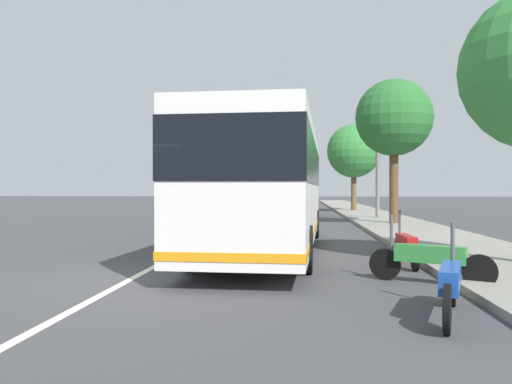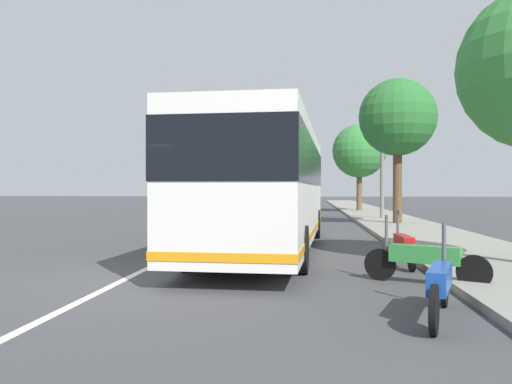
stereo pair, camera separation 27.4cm
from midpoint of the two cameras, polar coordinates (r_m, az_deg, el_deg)
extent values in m
plane|color=#424244|center=(10.57, -14.15, -9.18)|extent=(220.00, 220.00, 0.00)
cube|color=gray|center=(20.40, 17.22, -4.38)|extent=(110.00, 3.60, 0.14)
cube|color=silver|center=(20.22, -4.87, -4.60)|extent=(110.00, 0.16, 0.01)
cube|color=silver|center=(14.77, 0.91, 0.81)|extent=(12.38, 3.19, 3.03)
cube|color=black|center=(14.79, 0.91, 3.04)|extent=(12.42, 3.23, 1.13)
cube|color=orange|center=(14.82, 0.91, -4.09)|extent=(12.41, 3.22, 0.16)
cylinder|color=black|center=(18.86, -1.23, -3.44)|extent=(1.01, 0.35, 1.00)
cylinder|color=black|center=(18.64, 5.98, -3.49)|extent=(1.01, 0.35, 1.00)
cylinder|color=black|center=(11.21, -7.56, -6.04)|extent=(1.01, 0.35, 1.00)
cylinder|color=black|center=(10.83, 4.65, -6.27)|extent=(1.01, 0.35, 1.00)
cylinder|color=black|center=(8.39, 19.78, -9.56)|extent=(0.61, 0.27, 0.61)
cylinder|color=black|center=(6.76, 19.00, -11.99)|extent=(0.61, 0.27, 0.61)
cube|color=#1947A5|center=(7.53, 19.44, -8.78)|extent=(1.26, 0.62, 0.31)
cylinder|color=#4C4C51|center=(8.19, 19.74, -5.57)|extent=(0.06, 0.06, 0.70)
cylinder|color=black|center=(10.39, 13.13, -7.66)|extent=(0.35, 0.57, 0.60)
cylinder|color=black|center=(9.95, 22.46, -8.03)|extent=(0.35, 0.57, 0.60)
cube|color=#338C3F|center=(10.10, 17.69, -6.46)|extent=(0.81, 1.24, 0.32)
cylinder|color=#4C4C51|center=(10.28, 13.80, -4.38)|extent=(0.06, 0.06, 0.70)
cylinder|color=black|center=(13.22, 14.70, -6.02)|extent=(0.57, 0.09, 0.56)
cylinder|color=black|center=(11.61, 16.30, -6.91)|extent=(0.57, 0.09, 0.56)
cube|color=red|center=(12.39, 15.45, -5.29)|extent=(1.25, 0.27, 0.32)
cylinder|color=#4C4C51|center=(13.05, 14.81, -3.46)|extent=(0.06, 0.06, 0.70)
cube|color=gold|center=(39.56, -4.88, -1.38)|extent=(4.58, 1.85, 0.75)
cube|color=black|center=(39.71, -4.84, -0.44)|extent=(2.45, 1.69, 0.55)
cylinder|color=black|center=(37.95, -4.01, -1.81)|extent=(0.64, 0.22, 0.64)
cylinder|color=black|center=(38.24, -6.49, -1.79)|extent=(0.64, 0.22, 0.64)
cylinder|color=black|center=(40.93, -3.37, -1.65)|extent=(0.64, 0.22, 0.64)
cylinder|color=black|center=(41.20, -5.68, -1.64)|extent=(0.64, 0.22, 0.64)
cube|color=gold|center=(47.63, 3.92, -1.09)|extent=(4.71, 1.94, 0.74)
cube|color=black|center=(47.62, 3.92, -0.38)|extent=(2.25, 1.70, 0.46)
cylinder|color=black|center=(49.22, 3.10, -1.32)|extent=(0.65, 0.25, 0.64)
cylinder|color=black|center=(49.13, 4.95, -1.32)|extent=(0.65, 0.25, 0.64)
cylinder|color=black|center=(46.16, 2.83, -1.43)|extent=(0.65, 0.25, 0.64)
cylinder|color=black|center=(46.07, 4.80, -1.43)|extent=(0.65, 0.25, 0.64)
cube|color=red|center=(41.84, 4.26, -1.23)|extent=(4.18, 1.95, 0.84)
cube|color=black|center=(41.75, 4.27, -0.27)|extent=(1.89, 1.77, 0.56)
cylinder|color=black|center=(43.22, 3.11, -1.55)|extent=(0.64, 0.23, 0.64)
cylinder|color=black|center=(43.23, 5.41, -1.55)|extent=(0.64, 0.23, 0.64)
cylinder|color=black|center=(40.49, 3.04, -1.67)|extent=(0.64, 0.23, 0.64)
cylinder|color=black|center=(40.49, 5.50, -1.68)|extent=(0.64, 0.23, 0.64)
cylinder|color=brown|center=(25.57, 14.49, 0.94)|extent=(0.42, 0.42, 4.04)
sphere|color=#286B2D|center=(25.79, 14.50, 7.86)|extent=(3.63, 3.63, 3.63)
cylinder|color=brown|center=(40.21, 10.41, 0.28)|extent=(0.41, 0.41, 3.40)
sphere|color=#337F38|center=(40.31, 10.41, 4.42)|extent=(4.04, 4.04, 4.04)
cylinder|color=slate|center=(30.21, 12.86, 4.09)|extent=(0.22, 0.22, 7.45)
camera|label=1|loc=(0.14, -90.48, 0.00)|focal=36.71mm
camera|label=2|loc=(0.14, 89.52, 0.00)|focal=36.71mm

